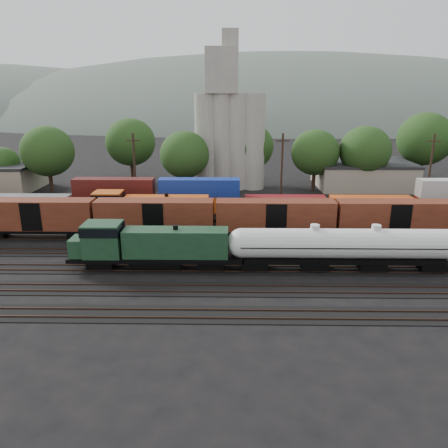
{
  "coord_description": "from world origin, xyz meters",
  "views": [
    {
      "loc": [
        3.77,
        -48.59,
        18.57
      ],
      "look_at": [
        2.94,
        2.0,
        3.0
      ],
      "focal_mm": 35.0,
      "sensor_mm": 36.0,
      "label": 1
    }
  ],
  "objects_px": {
    "tank_car_a": "(314,245)",
    "grain_silo": "(229,130)",
    "green_locomotive": "(146,245)",
    "orange_locomotive": "(143,209)"
  },
  "relations": [
    {
      "from": "orange_locomotive",
      "to": "green_locomotive",
      "type": "bearing_deg",
      "value": -78.06
    },
    {
      "from": "green_locomotive",
      "to": "grain_silo",
      "type": "xyz_separation_m",
      "value": [
        8.56,
        41.0,
        8.49
      ]
    },
    {
      "from": "tank_car_a",
      "to": "grain_silo",
      "type": "bearing_deg",
      "value": 102.76
    },
    {
      "from": "grain_silo",
      "to": "green_locomotive",
      "type": "bearing_deg",
      "value": -101.79
    },
    {
      "from": "orange_locomotive",
      "to": "grain_silo",
      "type": "bearing_deg",
      "value": 65.72
    },
    {
      "from": "green_locomotive",
      "to": "tank_car_a",
      "type": "relative_size",
      "value": 1.0
    },
    {
      "from": "green_locomotive",
      "to": "grain_silo",
      "type": "distance_m",
      "value": 42.74
    },
    {
      "from": "tank_car_a",
      "to": "grain_silo",
      "type": "height_order",
      "value": "grain_silo"
    },
    {
      "from": "orange_locomotive",
      "to": "grain_silo",
      "type": "height_order",
      "value": "grain_silo"
    },
    {
      "from": "tank_car_a",
      "to": "grain_silo",
      "type": "distance_m",
      "value": 42.87
    }
  ]
}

